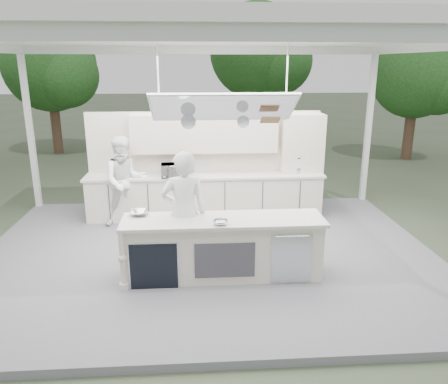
{
  "coord_description": "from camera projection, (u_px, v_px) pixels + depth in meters",
  "views": [
    {
      "loc": [
        -0.22,
        -7.16,
        3.35
      ],
      "look_at": [
        0.3,
        0.4,
        1.11
      ],
      "focal_mm": 35.0,
      "sensor_mm": 36.0,
      "label": 1
    }
  ],
  "objects": [
    {
      "name": "ground",
      "position": [
        209.0,
        258.0,
        7.82
      ],
      "size": [
        90.0,
        90.0,
        0.0
      ],
      "primitive_type": "plane",
      "color": "#3D4A33",
      "rests_on": "ground"
    },
    {
      "name": "stage_deck",
      "position": [
        209.0,
        255.0,
        7.8
      ],
      "size": [
        8.0,
        6.0,
        0.12
      ],
      "primitive_type": "cube",
      "color": "#5D5D62",
      "rests_on": "ground"
    },
    {
      "name": "tent",
      "position": [
        207.0,
        39.0,
        6.75
      ],
      "size": [
        8.2,
        6.2,
        3.86
      ],
      "color": "white",
      "rests_on": "ground"
    },
    {
      "name": "demo_island",
      "position": [
        222.0,
        248.0,
        6.79
      ],
      "size": [
        3.1,
        0.79,
        0.95
      ],
      "color": "beige",
      "rests_on": "stage_deck"
    },
    {
      "name": "back_counter",
      "position": [
        205.0,
        195.0,
        9.46
      ],
      "size": [
        5.08,
        0.72,
        0.95
      ],
      "color": "beige",
      "rests_on": "stage_deck"
    },
    {
      "name": "back_wall_unit",
      "position": [
        225.0,
        149.0,
        9.42
      ],
      "size": [
        5.05,
        0.48,
        2.25
      ],
      "color": "beige",
      "rests_on": "stage_deck"
    },
    {
      "name": "tree_cluster",
      "position": [
        194.0,
        65.0,
        16.23
      ],
      "size": [
        19.55,
        9.4,
        5.85
      ],
      "color": "brown",
      "rests_on": "ground"
    },
    {
      "name": "head_chef",
      "position": [
        184.0,
        213.0,
        6.81
      ],
      "size": [
        0.76,
        0.54,
        1.97
      ],
      "primitive_type": "imported",
      "rotation": [
        0.0,
        0.0,
        3.24
      ],
      "color": "silver",
      "rests_on": "stage_deck"
    },
    {
      "name": "sous_chef",
      "position": [
        125.0,
        181.0,
        8.89
      ],
      "size": [
        1.05,
        0.91,
        1.84
      ],
      "primitive_type": "imported",
      "rotation": [
        0.0,
        0.0,
        0.27
      ],
      "color": "white",
      "rests_on": "stage_deck"
    },
    {
      "name": "toaster_oven",
      "position": [
        174.0,
        171.0,
        9.06
      ],
      "size": [
        0.53,
        0.37,
        0.28
      ],
      "primitive_type": "imported",
      "rotation": [
        0.0,
        0.0,
        0.06
      ],
      "color": "#BABEC2",
      "rests_on": "back_counter"
    },
    {
      "name": "bowl_large",
      "position": [
        139.0,
        213.0,
        6.81
      ],
      "size": [
        0.33,
        0.33,
        0.07
      ],
      "primitive_type": "imported",
      "rotation": [
        0.0,
        0.0,
        0.13
      ],
      "color": "#ACAFB3",
      "rests_on": "demo_island"
    },
    {
      "name": "bowl_small",
      "position": [
        221.0,
        222.0,
        6.41
      ],
      "size": [
        0.26,
        0.26,
        0.07
      ],
      "primitive_type": "imported",
      "rotation": [
        0.0,
        0.0,
        -0.23
      ],
      "color": "silver",
      "rests_on": "demo_island"
    }
  ]
}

